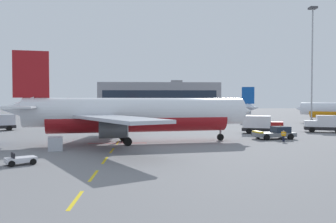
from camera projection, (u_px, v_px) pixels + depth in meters
The scene contains 11 objects.
ground at pixel (241, 131), 66.11m from camera, with size 400.00×400.00×0.00m, color slate.
apron_paint_markings at pixel (125, 133), 62.02m from camera, with size 8.00×93.61×0.01m.
airliner_foreground at pixel (135, 114), 47.02m from camera, with size 34.72×34.10×12.20m.
pushback_tug at pixel (275, 133), 52.04m from camera, with size 6.31×3.79×2.08m.
airliner_mid_left at pixel (210, 110), 100.48m from camera, with size 27.66×26.94×9.81m.
catering_truck at pixel (261, 124), 60.60m from camera, with size 7.40×4.65×3.14m.
ground_power_truck at pixel (326, 123), 62.93m from camera, with size 7.40×4.71×3.14m.
ground_crew_worker at pixel (284, 135), 48.55m from camera, with size 0.58×0.41×1.63m.
uld_cargo_container at pixel (55, 144), 39.85m from camera, with size 1.92×1.89×1.60m.
apron_light_mast_far at pixel (312, 53), 85.31m from camera, with size 1.80×1.80×29.15m.
terminal_satellite at pixel (159, 97), 185.85m from camera, with size 63.36×23.09×16.99m.
Camera 1 is at (22.26, -25.06, 5.78)m, focal length 36.62 mm.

